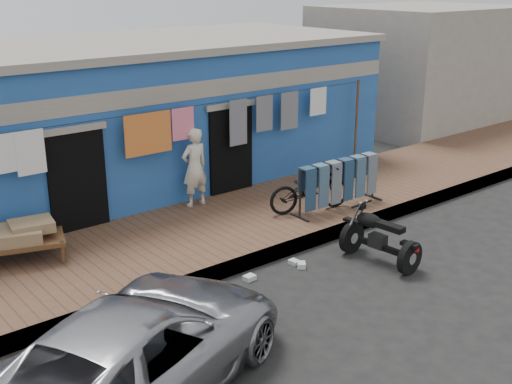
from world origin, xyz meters
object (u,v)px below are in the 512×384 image
object	(u,v)px
motorcycle	(380,236)
seated_person	(195,167)
bicycle	(310,184)
car	(137,349)
charpoy	(8,245)
jeans_rack	(338,183)

from	to	relation	value
motorcycle	seated_person	bearing A→B (deg)	102.54
bicycle	motorcycle	world-z (taller)	bicycle
car	bicycle	size ratio (longest dim) A/B	2.61
seated_person	motorcycle	xyz separation A→B (m)	(1.21, -3.88, -0.56)
seated_person	motorcycle	world-z (taller)	seated_person
charpoy	car	bearing A→B (deg)	-89.08
car	charpoy	bearing A→B (deg)	-22.38
car	charpoy	world-z (taller)	car
seated_person	motorcycle	bearing A→B (deg)	105.81
car	motorcycle	xyz separation A→B (m)	(5.08, 0.69, -0.14)
car	charpoy	size ratio (longest dim) A/B	2.20
seated_person	charpoy	distance (m)	3.99
charpoy	jeans_rack	world-z (taller)	jeans_rack
bicycle	seated_person	bearing A→B (deg)	59.26
seated_person	bicycle	world-z (taller)	seated_person
motorcycle	charpoy	size ratio (longest dim) A/B	0.77
charpoy	jeans_rack	distance (m)	6.30
charpoy	jeans_rack	bearing A→B (deg)	-14.32
car	motorcycle	size ratio (longest dim) A/B	2.86
seated_person	jeans_rack	distance (m)	2.93
motorcycle	charpoy	bearing A→B (deg)	141.08
car	jeans_rack	distance (m)	6.58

